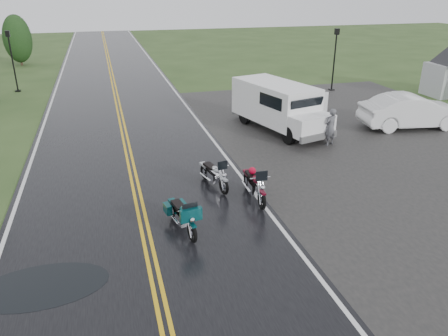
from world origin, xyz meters
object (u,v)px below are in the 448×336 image
Objects in this scene: van_white at (290,119)px; sedan_white at (412,112)px; motorcycle_red at (262,193)px; motorcycle_teal at (192,225)px; person_at_van at (331,128)px; motorcycle_silver at (224,180)px; lamp_post_far_right at (334,60)px; lamp_post_far_left at (13,61)px.

van_white reaches higher than sedan_white.
van_white reaches higher than motorcycle_red.
motorcycle_teal is 9.59m from person_at_van.
person_at_van is (5.77, 3.53, 0.24)m from motorcycle_silver.
motorcycle_teal is 8.86m from van_white.
sedan_white is at bearing 33.01° from motorcycle_red.
motorcycle_silver is at bearing -130.14° from lamp_post_far_right.
person_at_van is at bearing 18.40° from motorcycle_silver.
sedan_white is at bearing -34.76° from lamp_post_far_left.
lamp_post_far_left is at bearing -66.93° from person_at_van.
motorcycle_silver is 0.50× the size of lamp_post_far_left.
motorcycle_silver is 20.58m from lamp_post_far_left.
motorcycle_red is at bearing -135.98° from van_white.
sedan_white is (5.04, 1.22, 0.00)m from person_at_van.
lamp_post_far_left reaches higher than motorcycle_red.
person_at_van reaches higher than motorcycle_red.
lamp_post_far_left reaches higher than motorcycle_teal.
person_at_van is at bearing -118.96° from lamp_post_far_right.
motorcycle_teal is at bearing 18.09° from person_at_van.
sedan_white is at bearing -9.90° from van_white.
person_at_van is 11.10m from lamp_post_far_right.
van_white is at bearing -127.73° from lamp_post_far_right.
motorcycle_teal is 0.39× the size of sedan_white.
van_white is at bearing 38.91° from motorcycle_teal.
lamp_post_far_left is at bearing 102.85° from motorcycle_silver.
motorcycle_silver is (1.61, 2.58, 0.00)m from motorcycle_teal.
motorcycle_red is 0.52× the size of lamp_post_far_right.
motorcycle_silver is at bearing -149.92° from van_white.
motorcycle_teal is at bearing -145.50° from van_white.
lamp_post_far_right reaches higher than lamp_post_far_left.
lamp_post_far_left is (-7.35, 21.06, 1.38)m from motorcycle_teal.
van_white is (5.73, 6.73, 0.56)m from motorcycle_teal.
sedan_white is at bearing -92.08° from lamp_post_far_right.
sedan_white is (12.42, 7.34, 0.24)m from motorcycle_teal.
motorcycle_silver is at bearing -64.13° from lamp_post_far_left.
sedan_white is 1.27× the size of lamp_post_far_left.
lamp_post_far_right is (0.31, 8.43, 1.19)m from sedan_white.
motorcycle_silver is at bearing 9.90° from person_at_van.
lamp_post_far_left reaches higher than sedan_white.
motorcycle_red is 6.39m from van_white.
sedan_white reaches higher than motorcycle_silver.
lamp_post_far_right reaches higher than sedan_white.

